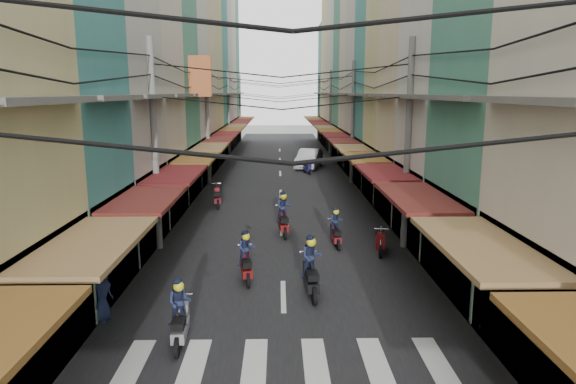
{
  "coord_description": "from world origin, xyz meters",
  "views": [
    {
      "loc": [
        -0.14,
        -16.8,
        6.17
      ],
      "look_at": [
        0.28,
        5.12,
        1.87
      ],
      "focal_mm": 32.0,
      "sensor_mm": 36.0,
      "label": 1
    }
  ],
  "objects": [
    {
      "name": "ground",
      "position": [
        0.0,
        0.0,
        0.0
      ],
      "size": [
        160.0,
        160.0,
        0.0
      ],
      "primitive_type": "plane",
      "color": "slate",
      "rests_on": "ground"
    },
    {
      "name": "road",
      "position": [
        0.0,
        20.0,
        0.01
      ],
      "size": [
        10.0,
        80.0,
        0.02
      ],
      "primitive_type": "cube",
      "color": "black",
      "rests_on": "ground"
    },
    {
      "name": "sidewalk_left",
      "position": [
        -6.5,
        20.0,
        0.03
      ],
      "size": [
        3.0,
        80.0,
        0.06
      ],
      "primitive_type": "cube",
      "color": "gray",
      "rests_on": "ground"
    },
    {
      "name": "sidewalk_right",
      "position": [
        6.5,
        20.0,
        0.03
      ],
      "size": [
        3.0,
        80.0,
        0.06
      ],
      "primitive_type": "cube",
      "color": "gray",
      "rests_on": "ground"
    },
    {
      "name": "crosswalk",
      "position": [
        -0.0,
        -6.0,
        0.03
      ],
      "size": [
        7.55,
        2.4,
        0.01
      ],
      "color": "silver",
      "rests_on": "ground"
    },
    {
      "name": "building_row_left",
      "position": [
        -7.92,
        16.56,
        9.78
      ],
      "size": [
        7.8,
        67.67,
        23.7
      ],
      "color": "beige",
      "rests_on": "ground"
    },
    {
      "name": "building_row_right",
      "position": [
        7.92,
        16.45,
        9.41
      ],
      "size": [
        7.8,
        68.98,
        22.59
      ],
      "color": "teal",
      "rests_on": "ground"
    },
    {
      "name": "utility_poles",
      "position": [
        0.0,
        15.01,
        6.59
      ],
      "size": [
        10.2,
        66.13,
        8.2
      ],
      "color": "slate",
      "rests_on": "ground"
    },
    {
      "name": "white_car",
      "position": [
        2.38,
        24.96,
        0.0
      ],
      "size": [
        5.8,
        3.35,
        1.92
      ],
      "primitive_type": "imported",
      "rotation": [
        0.0,
        0.0,
        -0.24
      ],
      "color": "#B8B8BC",
      "rests_on": "ground"
    },
    {
      "name": "bicycle",
      "position": [
        6.18,
        -3.0,
        0.0
      ],
      "size": [
        1.63,
        0.71,
        1.09
      ],
      "primitive_type": "imported",
      "rotation": [
        0.0,
        0.0,
        1.64
      ],
      "color": "black",
      "rests_on": "ground"
    },
    {
      "name": "moving_scooters",
      "position": [
        0.04,
        2.49,
        0.54
      ],
      "size": [
        7.63,
        28.52,
        1.92
      ],
      "color": "black",
      "rests_on": "ground"
    },
    {
      "name": "parked_scooters",
      "position": [
        3.76,
        -3.93,
        0.49
      ],
      "size": [
        13.22,
        14.07,
        1.01
      ],
      "color": "black",
      "rests_on": "ground"
    },
    {
      "name": "pedestrians",
      "position": [
        -4.53,
        1.85,
        1.03
      ],
      "size": [
        13.33,
        20.63,
        2.2
      ],
      "color": "black",
      "rests_on": "ground"
    },
    {
      "name": "market_umbrella",
      "position": [
        6.28,
        -4.33,
        2.13
      ],
      "size": [
        2.29,
        2.29,
        2.42
      ],
      "color": "#B2B2B7",
      "rests_on": "ground"
    },
    {
      "name": "traffic_sign",
      "position": [
        5.79,
        -1.36,
        2.28
      ],
      "size": [
        0.1,
        0.68,
        3.11
      ],
      "color": "slate",
      "rests_on": "ground"
    }
  ]
}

